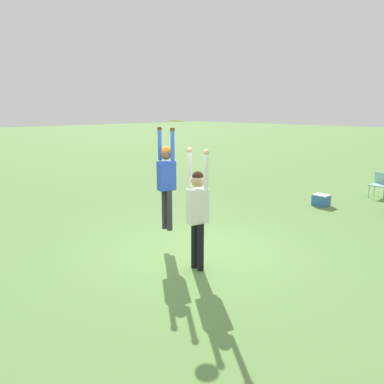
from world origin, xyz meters
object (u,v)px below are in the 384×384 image
(person_jumping, at_px, (166,176))
(person_defending, at_px, (198,206))
(cooler_box, at_px, (321,200))
(camping_chair_1, at_px, (381,183))
(frisbee, at_px, (177,121))

(person_jumping, distance_m, person_defending, 1.37)
(cooler_box, bearing_deg, camping_chair_1, 71.53)
(person_defending, bearing_deg, cooler_box, -158.15)
(cooler_box, bearing_deg, frisbee, -90.61)
(person_jumping, distance_m, cooler_box, 5.91)
(frisbee, distance_m, cooler_box, 6.41)
(person_jumping, xyz_separation_m, cooler_box, (0.59, 5.72, -1.38))
(cooler_box, bearing_deg, person_jumping, -95.86)
(person_defending, distance_m, camping_chair_1, 8.60)
(person_jumping, xyz_separation_m, person_defending, (1.28, -0.35, -0.34))
(person_defending, distance_m, frisbee, 1.68)
(camping_chair_1, height_order, cooler_box, camping_chair_1)
(cooler_box, bearing_deg, person_defending, -83.47)
(person_jumping, xyz_separation_m, camping_chair_1, (1.42, 8.22, -1.06))
(frisbee, distance_m, camping_chair_1, 8.72)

